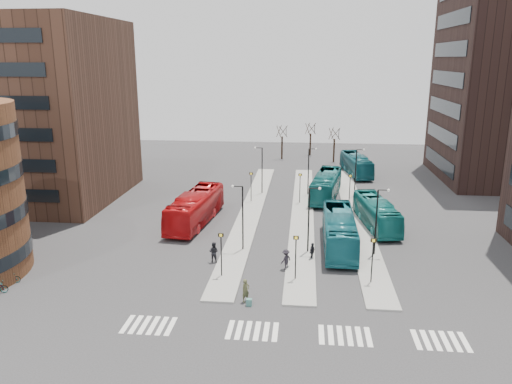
# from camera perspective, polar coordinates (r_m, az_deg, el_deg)

# --- Properties ---
(ground) EXTENTS (160.00, 160.00, 0.00)m
(ground) POSITION_cam_1_polar(r_m,az_deg,el_deg) (30.57, 0.73, -19.47)
(ground) COLOR #2A2A2C
(ground) RESTS_ON ground
(island_left) EXTENTS (2.50, 45.00, 0.15)m
(island_left) POSITION_cam_1_polar(r_m,az_deg,el_deg) (58.06, -0.60, -2.22)
(island_left) COLOR gray
(island_left) RESTS_ON ground
(island_mid) EXTENTS (2.50, 45.00, 0.15)m
(island_mid) POSITION_cam_1_polar(r_m,az_deg,el_deg) (57.73, 5.33, -2.39)
(island_mid) COLOR gray
(island_mid) RESTS_ON ground
(island_right) EXTENTS (2.50, 45.00, 0.15)m
(island_right) POSITION_cam_1_polar(r_m,az_deg,el_deg) (58.03, 11.27, -2.53)
(island_right) COLOR gray
(island_right) RESTS_ON ground
(suitcase) EXTENTS (0.42, 0.33, 0.52)m
(suitcase) POSITION_cam_1_polar(r_m,az_deg,el_deg) (36.90, -0.80, -12.49)
(suitcase) COLOR navy
(suitcase) RESTS_ON ground
(red_bus) EXTENTS (4.22, 12.62, 3.45)m
(red_bus) POSITION_cam_1_polar(r_m,az_deg,el_deg) (54.12, -6.93, -1.80)
(red_bus) COLOR #AF0D10
(red_bus) RESTS_ON ground
(teal_bus_a) EXTENTS (2.89, 11.96, 3.32)m
(teal_bus_a) POSITION_cam_1_polar(r_m,az_deg,el_deg) (47.63, 9.48, -4.35)
(teal_bus_a) COLOR #15606C
(teal_bus_a) RESTS_ON ground
(teal_bus_b) EXTENTS (4.56, 12.07, 3.28)m
(teal_bus_b) POSITION_cam_1_polar(r_m,az_deg,el_deg) (64.07, 8.01, 0.75)
(teal_bus_b) COLOR #125A5C
(teal_bus_b) RESTS_ON ground
(teal_bus_c) EXTENTS (4.07, 10.91, 2.97)m
(teal_bus_c) POSITION_cam_1_polar(r_m,az_deg,el_deg) (54.27, 13.58, -2.34)
(teal_bus_c) COLOR #16706D
(teal_bus_c) RESTS_ON ground
(teal_bus_d) EXTENTS (4.32, 11.38, 3.09)m
(teal_bus_d) POSITION_cam_1_polar(r_m,az_deg,el_deg) (77.96, 11.37, 3.10)
(teal_bus_d) COLOR #12525C
(teal_bus_d) RESTS_ON ground
(traveller) EXTENTS (0.75, 0.75, 1.76)m
(traveller) POSITION_cam_1_polar(r_m,az_deg,el_deg) (37.18, -1.19, -11.20)
(traveller) COLOR #46492B
(traveller) RESTS_ON ground
(commuter_a) EXTENTS (1.01, 0.85, 1.83)m
(commuter_a) POSITION_cam_1_polar(r_m,az_deg,el_deg) (44.08, -4.86, -6.86)
(commuter_a) COLOR black
(commuter_a) RESTS_ON ground
(commuter_b) EXTENTS (0.74, 1.01, 1.58)m
(commuter_b) POSITION_cam_1_polar(r_m,az_deg,el_deg) (44.66, 6.44, -6.76)
(commuter_b) COLOR black
(commuter_b) RESTS_ON ground
(commuter_c) EXTENTS (1.22, 1.29, 1.75)m
(commuter_c) POSITION_cam_1_polar(r_m,az_deg,el_deg) (42.60, 3.43, -7.68)
(commuter_c) COLOR black
(commuter_c) RESTS_ON ground
(bicycle_far) EXTENTS (1.75, 1.11, 0.87)m
(bicycle_far) POSITION_cam_1_polar(r_m,az_deg,el_deg) (44.66, -26.38, -8.83)
(bicycle_far) COLOR gray
(bicycle_far) RESTS_ON ground
(crosswalk_stripes) EXTENTS (22.35, 2.40, 0.01)m
(crosswalk_stripes) POSITION_cam_1_polar(r_m,az_deg,el_deg) (33.86, 4.41, -15.75)
(crosswalk_stripes) COLOR silver
(crosswalk_stripes) RESTS_ON ground
(office_block) EXTENTS (25.00, 20.12, 22.00)m
(office_block) POSITION_cam_1_polar(r_m,az_deg,el_deg) (69.55, -25.90, 8.36)
(office_block) COLOR #452B20
(office_block) RESTS_ON ground
(sign_poles) EXTENTS (12.45, 22.12, 3.65)m
(sign_poles) POSITION_cam_1_polar(r_m,az_deg,el_deg) (50.36, 4.86, -2.22)
(sign_poles) COLOR black
(sign_poles) RESTS_ON ground
(lamp_posts) EXTENTS (14.04, 20.24, 6.12)m
(lamp_posts) POSITION_cam_1_polar(r_m,az_deg,el_deg) (54.85, 6.06, 0.46)
(lamp_posts) COLOR black
(lamp_posts) RESTS_ON ground
(bare_trees) EXTENTS (10.97, 8.14, 5.90)m
(bare_trees) POSITION_cam_1_polar(r_m,az_deg,el_deg) (88.97, 6.03, 5.54)
(bare_trees) COLOR black
(bare_trees) RESTS_ON ground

